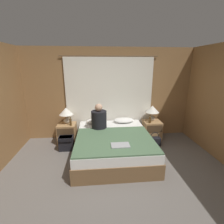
{
  "coord_description": "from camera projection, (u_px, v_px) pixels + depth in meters",
  "views": [
    {
      "loc": [
        -0.34,
        -2.45,
        2.04
      ],
      "look_at": [
        0.0,
        1.24,
        0.96
      ],
      "focal_mm": 26.0,
      "sensor_mm": 36.0,
      "label": 1
    }
  ],
  "objects": [
    {
      "name": "backpack_on_floor",
      "position": [
        66.0,
        142.0,
        4.0
      ],
      "size": [
        0.35,
        0.24,
        0.36
      ],
      "color": "black",
      "rests_on": "ground_plane"
    },
    {
      "name": "pillow_right",
      "position": [
        124.0,
        120.0,
        4.47
      ],
      "size": [
        0.56,
        0.33,
        0.12
      ],
      "color": "white",
      "rests_on": "bed"
    },
    {
      "name": "blanket_on_bed",
      "position": [
        115.0,
        140.0,
        3.41
      ],
      "size": [
        1.63,
        1.33,
        0.03
      ],
      "color": "#4C6B4C",
      "rests_on": "bed"
    },
    {
      "name": "bed",
      "position": [
        113.0,
        145.0,
        3.78
      ],
      "size": [
        1.69,
        1.99,
        0.51
      ],
      "color": "brown",
      "rests_on": "ground_plane"
    },
    {
      "name": "beer_bottle_on_right_stand",
      "position": [
        150.0,
        120.0,
        4.38
      ],
      "size": [
        0.07,
        0.07,
        0.21
      ],
      "color": "#513819",
      "rests_on": "nightstand_right"
    },
    {
      "name": "laptop_on_bed",
      "position": [
        120.0,
        145.0,
        3.13
      ],
      "size": [
        0.36,
        0.22,
        0.02
      ],
      "color": "#9EA0A5",
      "rests_on": "blanket_on_bed"
    },
    {
      "name": "handbag_on_floor",
      "position": [
        154.0,
        141.0,
        4.26
      ],
      "size": [
        0.3,
        0.17,
        0.37
      ],
      "color": "black",
      "rests_on": "ground_plane"
    },
    {
      "name": "nightstand_left",
      "position": [
        67.0,
        133.0,
        4.38
      ],
      "size": [
        0.48,
        0.44,
        0.53
      ],
      "color": "#A87F51",
      "rests_on": "ground_plane"
    },
    {
      "name": "lamp_left",
      "position": [
        66.0,
        113.0,
        4.29
      ],
      "size": [
        0.37,
        0.37,
        0.43
      ],
      "color": "#B2A899",
      "rests_on": "nightstand_left"
    },
    {
      "name": "ground_plane",
      "position": [
        118.0,
        182.0,
        2.94
      ],
      "size": [
        16.0,
        16.0,
        0.0
      ],
      "primitive_type": "plane",
      "color": "#66605B"
    },
    {
      "name": "beer_bottle_on_left_stand",
      "position": [
        71.0,
        122.0,
        4.18
      ],
      "size": [
        0.06,
        0.06,
        0.23
      ],
      "color": "#513819",
      "rests_on": "nightstand_left"
    },
    {
      "name": "person_left_in_bed",
      "position": [
        99.0,
        119.0,
        3.99
      ],
      "size": [
        0.38,
        0.38,
        0.63
      ],
      "color": "black",
      "rests_on": "bed"
    },
    {
      "name": "nightstand_right",
      "position": [
        152.0,
        130.0,
        4.59
      ],
      "size": [
        0.48,
        0.44,
        0.53
      ],
      "color": "#A87F51",
      "rests_on": "ground_plane"
    },
    {
      "name": "curtain_panel",
      "position": [
        110.0,
        99.0,
        4.53
      ],
      "size": [
        2.59,
        0.03,
        2.28
      ],
      "color": "white",
      "rests_on": "ground_plane"
    },
    {
      "name": "lamp_right",
      "position": [
        152.0,
        110.0,
        4.5
      ],
      "size": [
        0.37,
        0.37,
        0.43
      ],
      "color": "#B2A899",
      "rests_on": "nightstand_right"
    },
    {
      "name": "wall_back",
      "position": [
        109.0,
        94.0,
        4.56
      ],
      "size": [
        4.72,
        0.06,
        2.5
      ],
      "color": "olive",
      "rests_on": "ground_plane"
    },
    {
      "name": "pillow_left",
      "position": [
        97.0,
        121.0,
        4.41
      ],
      "size": [
        0.56,
        0.33,
        0.12
      ],
      "color": "white",
      "rests_on": "bed"
    }
  ]
}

